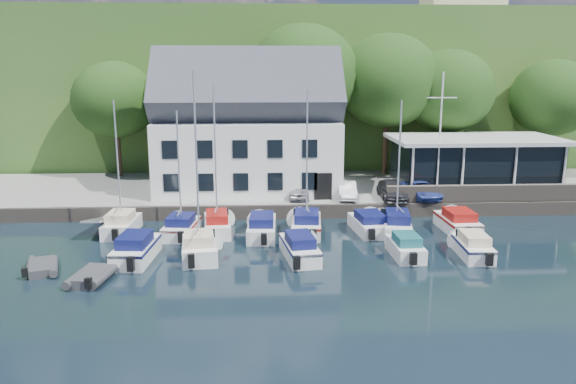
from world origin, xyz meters
name	(u,v)px	position (x,y,z in m)	size (l,w,h in m)	color
ground	(378,273)	(0.00, 0.00, 0.00)	(180.00, 180.00, 0.00)	black
quay	(334,191)	(0.00, 17.50, 0.50)	(60.00, 13.00, 1.00)	gray
quay_face	(346,211)	(0.00, 11.00, 0.50)	(60.00, 0.30, 1.00)	#5C5249
hillside	(297,83)	(0.00, 62.00, 8.00)	(160.00, 75.00, 16.00)	#2D5821
field_patch	(341,32)	(8.00, 70.00, 16.15)	(50.00, 30.00, 0.30)	olive
harbor_building	(248,135)	(-7.00, 16.50, 5.35)	(14.40, 8.20, 8.70)	white
club_pavilion	(473,163)	(11.00, 16.00, 3.05)	(13.20, 7.20, 4.10)	black
seawall	(509,193)	(12.00, 11.40, 1.60)	(18.00, 0.50, 1.20)	#5C5249
gangway	(104,229)	(-16.50, 9.00, 0.00)	(1.20, 6.00, 1.40)	silver
car_silver	(299,189)	(-3.18, 13.21, 1.63)	(1.49, 3.69, 1.26)	#B7B7BD
car_white	(347,190)	(0.36, 12.94, 1.61)	(1.29, 3.70, 1.22)	silver
car_dgrey	(392,190)	(3.66, 12.60, 1.64)	(1.79, 4.41, 1.28)	#28282D
car_blue	(420,189)	(5.81, 12.72, 1.66)	(1.53, 3.88, 1.33)	#2F418F
flagpole	(440,136)	(7.11, 12.91, 5.61)	(2.21, 0.20, 9.21)	white
tree_0	(116,119)	(-18.63, 22.67, 6.03)	(7.36, 7.36, 10.06)	black
tree_1	(184,120)	(-12.70, 22.42, 6.02)	(7.34, 7.34, 10.03)	black
tree_2	(303,102)	(-2.26, 21.63, 7.60)	(9.65, 9.65, 13.19)	black
tree_3	(387,105)	(5.25, 22.21, 7.22)	(9.10, 9.10, 12.44)	black
tree_4	(447,113)	(10.59, 21.96, 6.55)	(8.12, 8.12, 11.10)	black
tree_5	(551,117)	(20.00, 21.61, 6.12)	(7.49, 7.49, 10.23)	black
boat_r1_0	(118,164)	(-15.07, 7.95, 4.58)	(1.89, 5.50, 9.17)	white
boat_r1_1	(179,170)	(-11.16, 7.28, 4.27)	(1.93, 5.28, 8.55)	white
boat_r1_2	(216,167)	(-8.93, 7.85, 4.36)	(1.76, 6.12, 8.73)	white
boat_r1_3	(262,225)	(-6.04, 7.02, 0.72)	(1.89, 6.60, 1.44)	white
boat_r1_4	(307,163)	(-3.14, 7.41, 4.60)	(1.99, 6.19, 9.20)	white
boat_r1_5	(369,222)	(0.96, 7.44, 0.69)	(2.01, 5.80, 1.38)	white
boat_r1_6	(399,163)	(2.65, 7.00, 4.61)	(1.85, 6.46, 9.21)	white
boat_r1_7	(458,220)	(6.81, 7.40, 0.73)	(2.09, 5.85, 1.46)	white
boat_r2_0	(136,246)	(-13.07, 2.77, 0.79)	(1.99, 6.07, 1.58)	white
boat_r2_1	(197,176)	(-9.56, 2.81, 4.77)	(2.08, 5.29, 9.53)	white
boat_r2_2	(300,246)	(-3.94, 2.63, 0.73)	(1.76, 6.10, 1.46)	white
boat_r2_3	(406,245)	(2.09, 2.55, 0.68)	(1.67, 4.84, 1.36)	white
boat_r2_4	(472,244)	(5.93, 2.51, 0.70)	(1.69, 5.62, 1.39)	white
dinghy_0	(42,266)	(-17.67, 1.22, 0.32)	(1.67, 2.78, 0.65)	#333438
dinghy_1	(92,275)	(-14.64, -0.34, 0.35)	(1.79, 2.99, 0.70)	#333438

